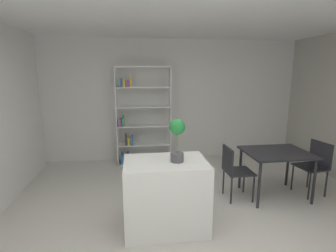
{
  "coord_description": "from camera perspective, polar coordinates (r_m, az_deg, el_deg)",
  "views": [
    {
      "loc": [
        -0.64,
        -2.88,
        2.03
      ],
      "look_at": [
        -0.13,
        0.93,
        1.23
      ],
      "focal_mm": 27.46,
      "sensor_mm": 36.0,
      "label": 1
    }
  ],
  "objects": [
    {
      "name": "kitchen_island",
      "position": [
        3.48,
        -0.53,
        -14.99
      ],
      "size": [
        1.06,
        0.73,
        0.93
      ],
      "primitive_type": "cube",
      "color": "white",
      "rests_on": "ground_plane"
    },
    {
      "name": "ground_plane",
      "position": [
        3.58,
        4.42,
        -22.81
      ],
      "size": [
        9.04,
        9.04,
        0.0
      ],
      "primitive_type": "plane",
      "color": "beige"
    },
    {
      "name": "dining_chair_island_side",
      "position": [
        4.32,
        14.34,
        -8.97
      ],
      "size": [
        0.43,
        0.42,
        0.88
      ],
      "rotation": [
        0.0,
        0.0,
        1.58
      ],
      "color": "#232328",
      "rests_on": "ground_plane"
    },
    {
      "name": "open_bookshelf",
      "position": [
        5.73,
        -6.4,
        1.65
      ],
      "size": [
        1.2,
        0.31,
        2.17
      ],
      "color": "white",
      "rests_on": "ground_plane"
    },
    {
      "name": "dining_chair_window_side",
      "position": [
        5.03,
        29.85,
        -7.01
      ],
      "size": [
        0.46,
        0.49,
        0.9
      ],
      "rotation": [
        0.0,
        0.0,
        -1.42
      ],
      "color": "#232328",
      "rests_on": "ground_plane"
    },
    {
      "name": "dining_table",
      "position": [
        4.58,
        22.9,
        -6.28
      ],
      "size": [
        1.02,
        0.82,
        0.77
      ],
      "color": "#232328",
      "rests_on": "ground_plane"
    },
    {
      "name": "potted_plant_on_island",
      "position": [
        3.19,
        2.06,
        -2.16
      ],
      "size": [
        0.2,
        0.2,
        0.55
      ],
      "color": "#4C4C51",
      "rests_on": "kitchen_island"
    },
    {
      "name": "back_partition",
      "position": [
        6.06,
        -1.48,
        5.72
      ],
      "size": [
        6.58,
        0.06,
        2.8
      ],
      "primitive_type": "cube",
      "color": "silver",
      "rests_on": "ground_plane"
    }
  ]
}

